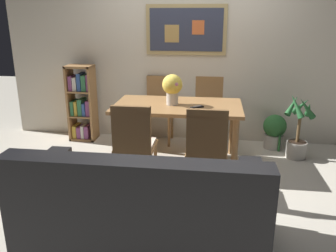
{
  "coord_description": "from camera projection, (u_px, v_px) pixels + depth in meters",
  "views": [
    {
      "loc": [
        0.35,
        -3.48,
        1.73
      ],
      "look_at": [
        -0.11,
        -0.14,
        0.65
      ],
      "focal_mm": 37.47,
      "sensor_mm": 36.0,
      "label": 1
    }
  ],
  "objects": [
    {
      "name": "dining_chair_far_right",
      "position": [
        209.0,
        104.0,
        4.85
      ],
      "size": [
        0.4,
        0.41,
        0.91
      ],
      "color": "#9E7042",
      "rests_on": "ground_plane"
    },
    {
      "name": "leather_couch",
      "position": [
        142.0,
        212.0,
        2.63
      ],
      "size": [
        1.8,
        0.84,
        0.84
      ],
      "color": "black",
      "rests_on": "ground_plane"
    },
    {
      "name": "flower_vase",
      "position": [
        172.0,
        87.0,
        4.03
      ],
      "size": [
        0.24,
        0.23,
        0.35
      ],
      "color": "beige",
      "rests_on": "dining_table"
    },
    {
      "name": "dining_table",
      "position": [
        178.0,
        112.0,
        4.12
      ],
      "size": [
        1.49,
        0.85,
        0.72
      ],
      "color": "#9E7042",
      "rests_on": "ground_plane"
    },
    {
      "name": "dining_chair_near_left",
      "position": [
        134.0,
        140.0,
        3.48
      ],
      "size": [
        0.4,
        0.41,
        0.91
      ],
      "color": "#9E7042",
      "rests_on": "ground_plane"
    },
    {
      "name": "ground_plane",
      "position": [
        179.0,
        179.0,
        3.85
      ],
      "size": [
        12.0,
        12.0,
        0.0
      ],
      "primitive_type": "plane",
      "color": "beige"
    },
    {
      "name": "tv_remote",
      "position": [
        197.0,
        107.0,
        3.94
      ],
      "size": [
        0.15,
        0.13,
        0.02
      ],
      "color": "black",
      "rests_on": "dining_table"
    },
    {
      "name": "potted_palm",
      "position": [
        298.0,
        133.0,
        4.33
      ],
      "size": [
        0.37,
        0.39,
        0.83
      ],
      "color": "#B2ADA3",
      "rests_on": "ground_plane"
    },
    {
      "name": "dining_chair_far_left",
      "position": [
        159.0,
        104.0,
        4.9
      ],
      "size": [
        0.4,
        0.41,
        0.91
      ],
      "color": "#9E7042",
      "rests_on": "ground_plane"
    },
    {
      "name": "wall_back_with_painting",
      "position": [
        191.0,
        47.0,
        4.78
      ],
      "size": [
        5.2,
        0.14,
        2.6
      ],
      "color": "beige",
      "rests_on": "ground_plane"
    },
    {
      "name": "dining_chair_near_right",
      "position": [
        207.0,
        144.0,
        3.36
      ],
      "size": [
        0.4,
        0.41,
        0.91
      ],
      "color": "#9E7042",
      "rests_on": "ground_plane"
    },
    {
      "name": "potted_ivy",
      "position": [
        274.0,
        131.0,
        4.68
      ],
      "size": [
        0.3,
        0.3,
        0.46
      ],
      "color": "#B2ADA3",
      "rests_on": "ground_plane"
    },
    {
      "name": "bookshelf",
      "position": [
        82.0,
        104.0,
        4.94
      ],
      "size": [
        0.36,
        0.28,
        1.06
      ],
      "color": "#9E7042",
      "rests_on": "ground_plane"
    }
  ]
}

